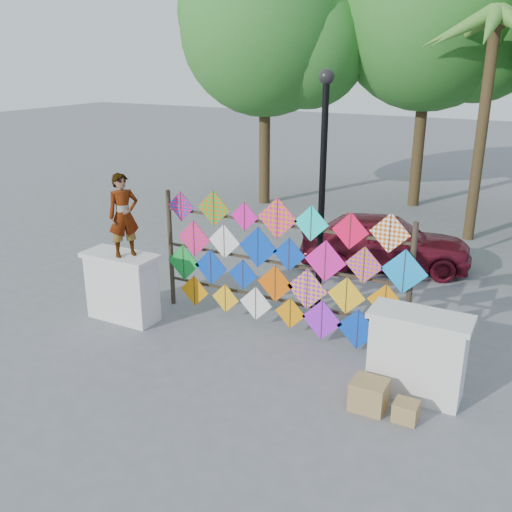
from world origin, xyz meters
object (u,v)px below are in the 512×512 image
(kite_rack, at_px, (282,267))
(lamppost, at_px, (323,171))
(vendor_woman, at_px, (124,215))
(sedan, at_px, (385,241))

(kite_rack, xyz_separation_m, lamppost, (0.19, 1.27, 1.47))
(kite_rack, height_order, lamppost, lamppost)
(vendor_woman, bearing_deg, sedan, -1.23)
(vendor_woman, bearing_deg, kite_rack, -37.64)
(sedan, height_order, lamppost, lamppost)
(vendor_woman, height_order, lamppost, lamppost)
(kite_rack, height_order, sedan, kite_rack)
(sedan, xyz_separation_m, lamppost, (-0.51, -2.72, 2.04))
(kite_rack, bearing_deg, lamppost, 81.39)
(sedan, bearing_deg, lamppost, 151.88)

